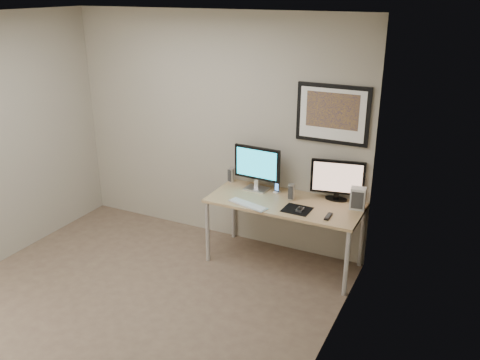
{
  "coord_description": "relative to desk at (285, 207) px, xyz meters",
  "views": [
    {
      "loc": [
        2.71,
        -3.2,
        2.84
      ],
      "look_at": [
        0.6,
        1.1,
        0.99
      ],
      "focal_mm": 38.0,
      "sensor_mm": 36.0,
      "label": 1
    }
  ],
  "objects": [
    {
      "name": "floor",
      "position": [
        -1.0,
        -1.35,
        -0.66
      ],
      "size": [
        3.6,
        3.6,
        0.0
      ],
      "primitive_type": "plane",
      "color": "brown",
      "rests_on": "ground"
    },
    {
      "name": "room",
      "position": [
        -1.0,
        -0.9,
        0.98
      ],
      "size": [
        3.6,
        3.6,
        3.6
      ],
      "color": "white",
      "rests_on": "ground"
    },
    {
      "name": "desk",
      "position": [
        0.0,
        0.0,
        0.0
      ],
      "size": [
        1.6,
        0.7,
        0.73
      ],
      "color": "#9C7E4B",
      "rests_on": "floor"
    },
    {
      "name": "framed_art",
      "position": [
        0.35,
        0.33,
        0.96
      ],
      "size": [
        0.75,
        0.04,
        0.6
      ],
      "color": "black",
      "rests_on": "room"
    },
    {
      "name": "monitor_large",
      "position": [
        -0.4,
        0.17,
        0.34
      ],
      "size": [
        0.54,
        0.19,
        0.49
      ],
      "rotation": [
        0.0,
        0.0,
        -0.06
      ],
      "color": "#BBBAC0",
      "rests_on": "desk"
    },
    {
      "name": "monitor_tv",
      "position": [
        0.46,
        0.27,
        0.3
      ],
      "size": [
        0.55,
        0.17,
        0.43
      ],
      "rotation": [
        0.0,
        0.0,
        0.19
      ],
      "color": "black",
      "rests_on": "desk"
    },
    {
      "name": "speaker_left",
      "position": [
        -0.76,
        0.26,
        0.15
      ],
      "size": [
        0.08,
        0.08,
        0.16
      ],
      "primitive_type": "cylinder",
      "rotation": [
        0.0,
        0.0,
        -0.34
      ],
      "color": "#BBBAC0",
      "rests_on": "desk"
    },
    {
      "name": "speaker_right",
      "position": [
        0.04,
        0.08,
        0.15
      ],
      "size": [
        0.08,
        0.08,
        0.17
      ],
      "primitive_type": "cylinder",
      "rotation": [
        0.0,
        0.0,
        0.13
      ],
      "color": "#BBBAC0",
      "rests_on": "desk"
    },
    {
      "name": "phone_dock",
      "position": [
        -0.17,
        0.18,
        0.13
      ],
      "size": [
        0.07,
        0.07,
        0.13
      ],
      "primitive_type": "cube",
      "rotation": [
        0.0,
        0.0,
        -0.28
      ],
      "color": "black",
      "rests_on": "desk"
    },
    {
      "name": "keyboard",
      "position": [
        -0.31,
        -0.26,
        0.07
      ],
      "size": [
        0.46,
        0.23,
        0.02
      ],
      "primitive_type": "cube",
      "rotation": [
        0.0,
        0.0,
        -0.27
      ],
      "color": "silver",
      "rests_on": "desk"
    },
    {
      "name": "mousepad",
      "position": [
        0.18,
        -0.14,
        0.07
      ],
      "size": [
        0.28,
        0.25,
        0.0
      ],
      "primitive_type": "cube",
      "rotation": [
        0.0,
        0.0,
        -0.03
      ],
      "color": "black",
      "rests_on": "desk"
    },
    {
      "name": "mouse",
      "position": [
        0.22,
        -0.16,
        0.09
      ],
      "size": [
        0.06,
        0.1,
        0.03
      ],
      "primitive_type": "ellipsoid",
      "rotation": [
        0.0,
        0.0,
        -0.03
      ],
      "color": "black",
      "rests_on": "mousepad"
    },
    {
      "name": "remote",
      "position": [
        0.52,
        -0.18,
        0.08
      ],
      "size": [
        0.04,
        0.16,
        0.02
      ],
      "primitive_type": "cube",
      "rotation": [
        0.0,
        0.0,
        0.0
      ],
      "color": "black",
      "rests_on": "desk"
    },
    {
      "name": "fan_unit",
      "position": [
        0.72,
        0.15,
        0.18
      ],
      "size": [
        0.16,
        0.13,
        0.22
      ],
      "primitive_type": "cube",
      "rotation": [
        0.0,
        0.0,
        0.14
      ],
      "color": "silver",
      "rests_on": "desk"
    }
  ]
}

